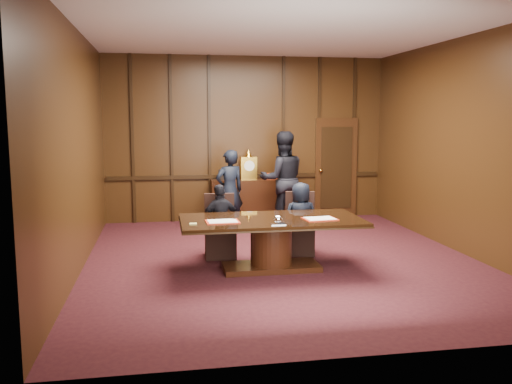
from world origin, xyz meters
TOP-DOWN VIEW (x-y plane):
  - room at (0.07, 0.14)m, footprint 7.00×7.04m
  - sideboard at (0.00, 3.26)m, footprint 1.60×0.45m
  - conference_table at (-0.27, -0.50)m, footprint 2.62×1.32m
  - folder_left at (-1.00, -0.65)m, footprint 0.47×0.34m
  - folder_right at (0.40, -0.69)m, footprint 0.49×0.37m
  - inkstand at (-0.27, -0.95)m, footprint 0.20×0.14m
  - notepad at (-1.41, -0.74)m, footprint 0.10×0.08m
  - chair_left at (-0.92, 0.38)m, footprint 0.50×0.50m
  - chair_right at (0.38, 0.38)m, footprint 0.58×0.58m
  - signatory_left at (-0.92, 0.30)m, footprint 0.74×0.47m
  - signatory_right at (0.38, 0.30)m, footprint 0.60×0.41m
  - witness_left at (-0.52, 2.36)m, footprint 0.67×0.55m
  - witness_right at (0.59, 2.58)m, footprint 0.96×0.75m

SIDE VIEW (x-z plane):
  - chair_left at x=-0.92m, z-range -0.20..0.79m
  - chair_right at x=0.38m, z-range -0.20..0.79m
  - sideboard at x=0.00m, z-range -0.28..1.26m
  - conference_table at x=-0.27m, z-range 0.13..0.89m
  - signatory_left at x=-0.92m, z-range 0.00..1.17m
  - signatory_right at x=0.38m, z-range 0.00..1.18m
  - notepad at x=-1.41m, z-range 0.76..0.77m
  - folder_left at x=-1.00m, z-range 0.76..0.78m
  - folder_right at x=0.40m, z-range 0.76..0.78m
  - witness_left at x=-0.52m, z-range 0.00..1.59m
  - inkstand at x=-0.27m, z-range 0.76..0.87m
  - witness_right at x=0.59m, z-range 0.00..1.93m
  - room at x=0.07m, z-range -0.03..3.47m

